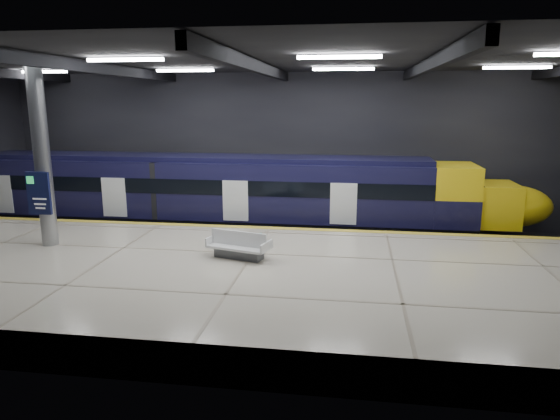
# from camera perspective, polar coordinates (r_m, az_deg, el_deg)

# --- Properties ---
(ground) EXTENTS (30.00, 30.00, 0.00)m
(ground) POSITION_cam_1_polar(r_m,az_deg,el_deg) (19.62, -2.50, -7.17)
(ground) COLOR black
(ground) RESTS_ON ground
(room_shell) EXTENTS (30.10, 16.10, 8.05)m
(room_shell) POSITION_cam_1_polar(r_m,az_deg,el_deg) (18.51, -2.67, 9.77)
(room_shell) COLOR black
(room_shell) RESTS_ON ground
(platform) EXTENTS (30.00, 11.00, 1.10)m
(platform) POSITION_cam_1_polar(r_m,az_deg,el_deg) (17.13, -4.09, -8.19)
(platform) COLOR beige
(platform) RESTS_ON ground
(safety_strip) EXTENTS (30.00, 0.40, 0.01)m
(safety_strip) POSITION_cam_1_polar(r_m,az_deg,el_deg) (21.89, -1.19, -2.05)
(safety_strip) COLOR gold
(safety_strip) RESTS_ON platform
(rails) EXTENTS (30.00, 1.52, 0.16)m
(rails) POSITION_cam_1_polar(r_m,az_deg,el_deg) (24.77, -0.13, -2.78)
(rails) COLOR gray
(rails) RESTS_ON ground
(train) EXTENTS (29.40, 2.84, 3.79)m
(train) POSITION_cam_1_polar(r_m,az_deg,el_deg) (24.95, -7.07, 1.89)
(train) COLOR black
(train) RESTS_ON ground
(bench) EXTENTS (2.39, 1.48, 0.98)m
(bench) POSITION_cam_1_polar(r_m,az_deg,el_deg) (17.75, -4.72, -4.41)
(bench) COLOR #595B60
(bench) RESTS_ON platform
(bicycle) EXTENTS (1.13, 1.68, 0.84)m
(bicycle) POSITION_cam_1_polar(r_m,az_deg,el_deg) (18.34, -3.23, -3.59)
(bicycle) COLOR #99999E
(bicycle) RESTS_ON platform
(pannier_bag) EXTENTS (0.32, 0.22, 0.35)m
(pannier_bag) POSITION_cam_1_polar(r_m,az_deg,el_deg) (18.53, -5.05, -4.23)
(pannier_bag) COLOR black
(pannier_bag) RESTS_ON platform
(info_column) EXTENTS (0.90, 0.78, 6.90)m
(info_column) POSITION_cam_1_polar(r_m,az_deg,el_deg) (20.74, -25.58, 5.37)
(info_column) COLOR #9EA0A5
(info_column) RESTS_ON platform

